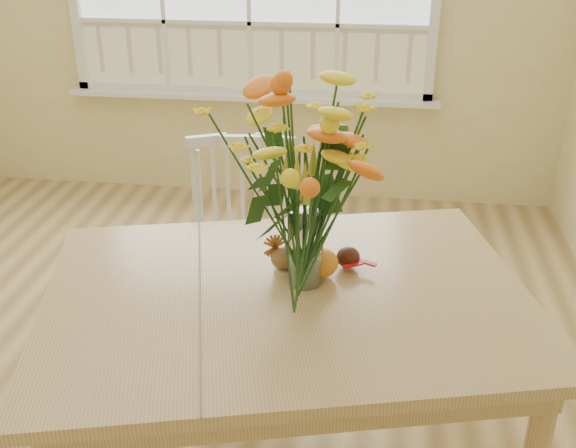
# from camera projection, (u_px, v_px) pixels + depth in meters

# --- Properties ---
(floor) EXTENTS (4.00, 4.50, 0.01)m
(floor) POSITION_uv_depth(u_px,v_px,m) (155.00, 409.00, 2.73)
(floor) COLOR #977949
(floor) RESTS_ON ground
(dining_table) EXTENTS (1.68, 1.38, 0.78)m
(dining_table) POSITION_uv_depth(u_px,v_px,m) (287.00, 317.00, 2.09)
(dining_table) COLOR tan
(dining_table) RESTS_ON floor
(windsor_chair) EXTENTS (0.49, 0.48, 0.96)m
(windsor_chair) POSITION_uv_depth(u_px,v_px,m) (242.00, 242.00, 2.87)
(windsor_chair) COLOR white
(windsor_chair) RESTS_ON floor
(flower_vase) EXTENTS (0.49, 0.49, 0.59)m
(flower_vase) POSITION_uv_depth(u_px,v_px,m) (306.00, 177.00, 1.94)
(flower_vase) COLOR white
(flower_vase) RESTS_ON dining_table
(pumpkin) EXTENTS (0.11, 0.11, 0.09)m
(pumpkin) POSITION_uv_depth(u_px,v_px,m) (320.00, 264.00, 2.11)
(pumpkin) COLOR orange
(pumpkin) RESTS_ON dining_table
(turkey_figurine) EXTENTS (0.11, 0.09, 0.12)m
(turkey_figurine) POSITION_uv_depth(u_px,v_px,m) (286.00, 258.00, 2.14)
(turkey_figurine) COLOR #CCB78C
(turkey_figurine) RESTS_ON dining_table
(dark_gourd) EXTENTS (0.12, 0.08, 0.07)m
(dark_gourd) POSITION_uv_depth(u_px,v_px,m) (348.00, 258.00, 2.16)
(dark_gourd) COLOR #38160F
(dark_gourd) RESTS_ON dining_table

